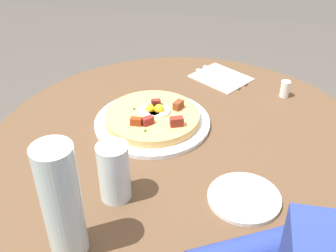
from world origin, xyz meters
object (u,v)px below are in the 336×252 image
fork (218,78)px  water_glass (114,172)px  dining_table (183,189)px  salt_shaker (285,89)px  pizza_plate (152,122)px  knife (224,75)px  water_bottle (61,202)px  breakfast_pizza (153,117)px  bread_plate (244,198)px

fork → water_glass: (0.58, -0.17, 0.06)m
dining_table → salt_shaker: salt_shaker is taller
pizza_plate → knife: (-0.32, 0.17, 0.00)m
dining_table → fork: bearing=171.5°
water_bottle → salt_shaker: size_ratio=4.66×
pizza_plate → salt_shaker: 0.43m
breakfast_pizza → fork: size_ratio=1.44×
bread_plate → knife: size_ratio=0.88×
pizza_plate → knife: 0.37m
breakfast_pizza → salt_shaker: (-0.23, 0.36, 0.00)m
dining_table → salt_shaker: bearing=137.5°
fork → water_glass: size_ratio=1.33×
knife → dining_table: bearing=-66.6°
pizza_plate → knife: pizza_plate is taller
fork → water_bottle: (0.73, -0.21, 0.11)m
breakfast_pizza → water_glass: 0.29m
fork → salt_shaker: size_ratio=3.51×
bread_plate → fork: (-0.54, -0.11, 0.00)m
pizza_plate → salt_shaker: salt_shaker is taller
breakfast_pizza → fork: (-0.29, 0.15, -0.02)m
pizza_plate → knife: bearing=151.9°
pizza_plate → bread_plate: 0.36m
pizza_plate → knife: size_ratio=1.76×
pizza_plate → water_glass: bearing=-3.1°
dining_table → water_glass: size_ratio=7.62×
water_glass → breakfast_pizza: bearing=176.7°
dining_table → fork: fork is taller
water_glass → salt_shaker: 0.64m
pizza_plate → fork: size_ratio=1.76×
fork → salt_shaker: (0.07, 0.21, 0.02)m
salt_shaker → fork: bearing=-107.7°
pizza_plate → bread_plate: bearing=46.3°
knife → breakfast_pizza: bearing=-83.7°
breakfast_pizza → bread_plate: breakfast_pizza is taller
breakfast_pizza → pizza_plate: bearing=-92.9°
bread_plate → water_bottle: 0.39m
dining_table → water_glass: water_glass is taller
salt_shaker → water_bottle: bearing=-32.4°
salt_shaker → breakfast_pizza: bearing=-57.9°
water_glass → water_bottle: bearing=-16.6°
dining_table → bread_plate: bread_plate is taller
fork → knife: bearing=90.0°
dining_table → water_bottle: bearing=-22.8°
water_glass → pizza_plate: bearing=176.9°
breakfast_pizza → water_glass: size_ratio=1.91×
breakfast_pizza → knife: breakfast_pizza is taller
pizza_plate → water_glass: (0.29, -0.02, 0.06)m
water_bottle → salt_shaker: 0.80m
fork → bread_plate: bearing=-44.4°
knife → water_bottle: 0.81m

